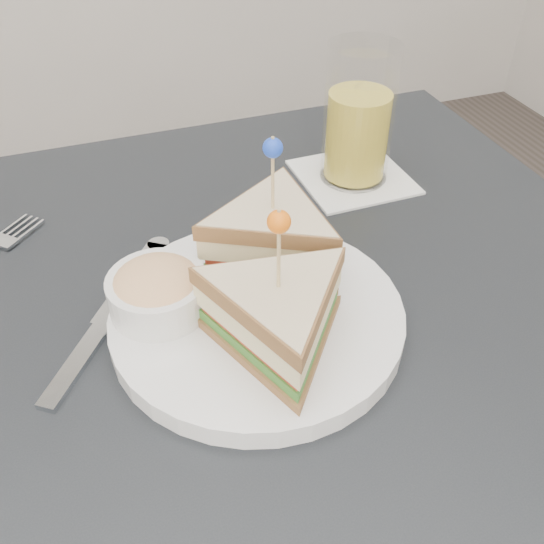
{
  "coord_description": "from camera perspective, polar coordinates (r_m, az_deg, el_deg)",
  "views": [
    {
      "loc": [
        -0.12,
        -0.37,
        1.14
      ],
      "look_at": [
        0.01,
        0.01,
        0.8
      ],
      "focal_mm": 40.0,
      "sensor_mm": 36.0,
      "label": 1
    }
  ],
  "objects": [
    {
      "name": "plate_meal",
      "position": [
        0.52,
        -1.16,
        -1.2
      ],
      "size": [
        0.34,
        0.34,
        0.15
      ],
      "rotation": [
        0.0,
        0.0,
        0.38
      ],
      "color": "white",
      "rests_on": "table"
    },
    {
      "name": "table",
      "position": [
        0.6,
        -0.58,
        -10.01
      ],
      "size": [
        0.8,
        0.8,
        0.75
      ],
      "color": "black",
      "rests_on": "ground"
    },
    {
      "name": "drink_set",
      "position": [
        0.72,
        8.1,
        13.68
      ],
      "size": [
        0.13,
        0.13,
        0.16
      ],
      "rotation": [
        0.0,
        0.0,
        0.02
      ],
      "color": "white",
      "rests_on": "table"
    },
    {
      "name": "cutlery_knife",
      "position": [
        0.57,
        -15.25,
        -4.27
      ],
      "size": [
        0.15,
        0.2,
        0.01
      ],
      "rotation": [
        0.0,
        0.0,
        -0.62
      ],
      "color": "silver",
      "rests_on": "table"
    }
  ]
}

